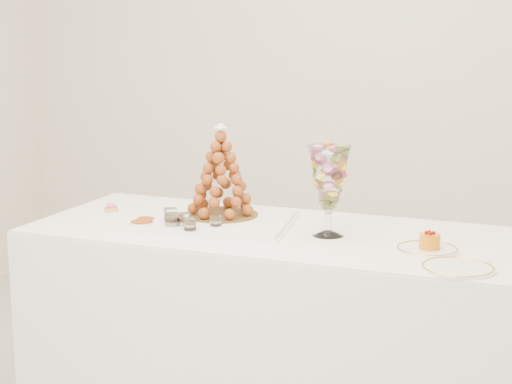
% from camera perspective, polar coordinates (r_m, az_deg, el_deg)
% --- Properties ---
extents(buffet_table, '(2.09, 0.85, 0.79)m').
position_cam_1_polar(buffet_table, '(3.58, 1.81, -8.76)').
color(buffet_table, white).
rests_on(buffet_table, ground).
extents(lace_tray, '(0.72, 0.59, 0.02)m').
position_cam_1_polar(lace_tray, '(3.59, -3.09, -1.93)').
color(lace_tray, white).
rests_on(lace_tray, buffet_table).
extents(macaron_vase, '(0.16, 0.16, 0.36)m').
position_cam_1_polar(macaron_vase, '(3.35, 4.89, 0.95)').
color(macaron_vase, white).
rests_on(macaron_vase, buffet_table).
extents(cake_plate, '(0.23, 0.23, 0.01)m').
position_cam_1_polar(cake_plate, '(3.23, 11.33, -3.77)').
color(cake_plate, white).
rests_on(cake_plate, buffet_table).
extents(spare_plate, '(0.25, 0.25, 0.01)m').
position_cam_1_polar(spare_plate, '(3.01, 13.30, -4.97)').
color(spare_plate, white).
rests_on(spare_plate, buffet_table).
extents(pink_tart, '(0.06, 0.06, 0.04)m').
position_cam_1_polar(pink_tart, '(3.86, -9.62, -1.04)').
color(pink_tart, tan).
rests_on(pink_tart, buffet_table).
extents(verrine_a, '(0.06, 0.06, 0.08)m').
position_cam_1_polar(verrine_a, '(3.54, -5.69, -1.69)').
color(verrine_a, white).
rests_on(verrine_a, buffet_table).
extents(verrine_b, '(0.06, 0.06, 0.07)m').
position_cam_1_polar(verrine_b, '(3.47, -4.80, -2.00)').
color(verrine_b, white).
rests_on(verrine_b, buffet_table).
extents(verrine_c, '(0.05, 0.05, 0.06)m').
position_cam_1_polar(verrine_c, '(3.45, -2.69, -2.11)').
color(verrine_c, white).
rests_on(verrine_c, buffet_table).
extents(verrine_d, '(0.07, 0.07, 0.07)m').
position_cam_1_polar(verrine_d, '(3.46, -5.64, -2.02)').
color(verrine_d, white).
rests_on(verrine_d, buffet_table).
extents(verrine_e, '(0.06, 0.06, 0.07)m').
position_cam_1_polar(verrine_e, '(3.39, -4.42, -2.35)').
color(verrine_e, white).
rests_on(verrine_e, buffet_table).
extents(ramekin_back, '(0.08, 0.08, 0.02)m').
position_cam_1_polar(ramekin_back, '(3.59, -7.37, -1.99)').
color(ramekin_back, white).
rests_on(ramekin_back, buffet_table).
extents(ramekin_front, '(0.10, 0.10, 0.03)m').
position_cam_1_polar(ramekin_front, '(3.51, -7.61, -2.24)').
color(ramekin_front, white).
rests_on(ramekin_front, buffet_table).
extents(croquembouche, '(0.33, 0.33, 0.39)m').
position_cam_1_polar(croquembouche, '(3.60, -2.35, 1.39)').
color(croquembouche, brown).
rests_on(croquembouche, lace_tray).
extents(mousse_cake, '(0.08, 0.08, 0.07)m').
position_cam_1_polar(mousse_cake, '(3.21, 11.50, -3.23)').
color(mousse_cake, orange).
rests_on(mousse_cake, cake_plate).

